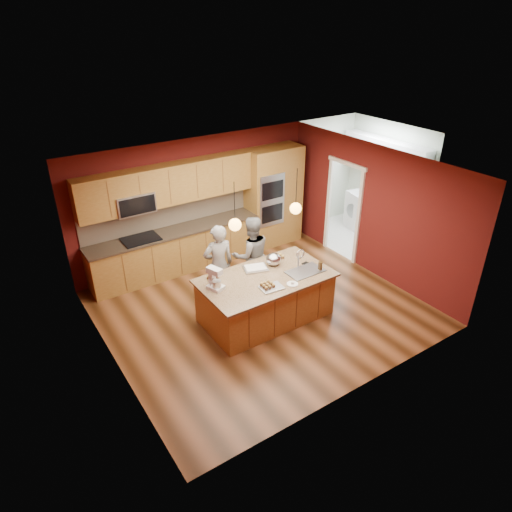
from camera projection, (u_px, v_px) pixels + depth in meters
floor at (260, 308)px, 8.59m from camera, size 5.50×5.50×0.00m
ceiling at (261, 169)px, 7.31m from camera, size 5.50×5.50×0.00m
wall_back at (195, 201)px, 9.78m from camera, size 5.50×0.00×5.50m
wall_front at (365, 314)px, 6.12m from camera, size 5.50×0.00×5.50m
wall_left at (104, 292)px, 6.60m from camera, size 0.00×5.00×5.00m
wall_right at (372, 211)px, 9.29m from camera, size 0.00×5.00×5.00m
cabinet_run at (173, 228)px, 9.43m from camera, size 3.74×0.64×2.30m
oven_column at (273, 197)px, 10.55m from camera, size 1.30×0.62×2.30m
doorway_trim at (343, 212)px, 10.01m from camera, size 0.08×1.11×2.20m
laundry_room at (386, 156)px, 10.67m from camera, size 2.60×2.70×2.70m
pendant_left at (235, 224)px, 7.11m from camera, size 0.20×0.20×0.80m
pendant_right at (296, 208)px, 7.69m from camera, size 0.20×0.20×0.80m
island at (266, 297)px, 8.15m from camera, size 2.31×1.30×1.23m
person_left at (219, 265)px, 8.42m from camera, size 0.63×0.46×1.61m
person_right at (251, 255)px, 8.77m from camera, size 0.89×0.76×1.58m
stand_mixer at (215, 280)px, 7.54m from camera, size 0.28×0.32×0.39m
sheet_cake at (255, 268)px, 8.17m from camera, size 0.50×0.43×0.05m
cooling_rack at (271, 288)px, 7.62m from camera, size 0.41×0.31×0.02m
mixing_bowl at (274, 259)px, 8.28m from camera, size 0.28×0.28×0.24m
plate at (292, 284)px, 7.72m from camera, size 0.19×0.19×0.01m
tumbler at (320, 266)px, 8.14m from camera, size 0.08×0.08×0.15m
phone at (305, 263)px, 8.37m from camera, size 0.14×0.09×0.01m
cupcakes_left at (213, 277)px, 7.88m from camera, size 0.21×0.14×0.06m
cupcakes_rack at (268, 285)px, 7.62m from camera, size 0.22×0.22×0.07m
cupcakes_right at (278, 257)px, 8.51m from camera, size 0.24×0.16×0.07m
washer at (385, 219)px, 11.01m from camera, size 0.65×0.67×1.03m
dryer at (360, 210)px, 11.59m from camera, size 0.69×0.71×0.94m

